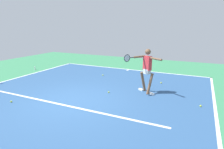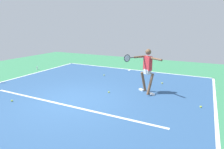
# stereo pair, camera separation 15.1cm
# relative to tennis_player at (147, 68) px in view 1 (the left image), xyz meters

# --- Properties ---
(ground_plane) EXTENTS (21.08, 21.08, 0.00)m
(ground_plane) POSITION_rel_tennis_player_xyz_m (2.18, 2.06, -1.07)
(ground_plane) COLOR #388456
(court_surface) EXTENTS (9.63, 11.90, 0.00)m
(court_surface) POSITION_rel_tennis_player_xyz_m (2.18, 2.06, -1.07)
(court_surface) COLOR #2D5484
(court_surface) RESTS_ON ground_plane
(court_line_baseline_near) EXTENTS (9.63, 0.10, 0.01)m
(court_line_baseline_near) POSITION_rel_tennis_player_xyz_m (2.18, -3.84, -1.07)
(court_line_baseline_near) COLOR white
(court_line_baseline_near) RESTS_ON ground_plane
(court_line_sideline_left) EXTENTS (0.10, 11.90, 0.01)m
(court_line_sideline_left) POSITION_rel_tennis_player_xyz_m (-2.58, 2.06, -1.07)
(court_line_sideline_left) COLOR white
(court_line_sideline_left) RESTS_ON ground_plane
(court_line_service) EXTENTS (7.22, 0.10, 0.01)m
(court_line_service) POSITION_rel_tennis_player_xyz_m (2.18, 2.53, -1.07)
(court_line_service) COLOR white
(court_line_service) RESTS_ON ground_plane
(court_line_centre_mark) EXTENTS (0.10, 0.30, 0.01)m
(court_line_centre_mark) POSITION_rel_tennis_player_xyz_m (2.18, -3.64, -1.07)
(court_line_centre_mark) COLOR white
(court_line_centre_mark) RESTS_ON ground_plane
(tennis_player) EXTENTS (1.36, 1.11, 1.85)m
(tennis_player) POSITION_rel_tennis_player_xyz_m (0.00, 0.00, 0.00)
(tennis_player) COLOR brown
(tennis_player) RESTS_ON ground_plane
(tennis_ball_by_baseline) EXTENTS (0.07, 0.07, 0.07)m
(tennis_ball_by_baseline) POSITION_rel_tennis_player_xyz_m (4.17, 3.16, -1.04)
(tennis_ball_by_baseline) COLOR #C6E53D
(tennis_ball_by_baseline) RESTS_ON ground_plane
(tennis_ball_far_corner) EXTENTS (0.07, 0.07, 0.07)m
(tennis_ball_far_corner) POSITION_rel_tennis_player_xyz_m (-2.13, 0.61, -1.04)
(tennis_ball_far_corner) COLOR #CCE033
(tennis_ball_far_corner) RESTS_ON ground_plane
(tennis_ball_near_player) EXTENTS (0.07, 0.07, 0.07)m
(tennis_ball_near_player) POSITION_rel_tennis_player_xyz_m (1.39, 0.70, -1.04)
(tennis_ball_near_player) COLOR #CCE033
(tennis_ball_near_player) RESTS_ON ground_plane
(tennis_ball_near_service_line) EXTENTS (0.07, 0.07, 0.07)m
(tennis_ball_near_service_line) POSITION_rel_tennis_player_xyz_m (-0.33, -1.61, -1.04)
(tennis_ball_near_service_line) COLOR yellow
(tennis_ball_near_service_line) RESTS_ON ground_plane
(tennis_ball_by_sideline) EXTENTS (0.07, 0.07, 0.07)m
(tennis_ball_by_sideline) POSITION_rel_tennis_player_xyz_m (2.95, -1.71, -1.04)
(tennis_ball_by_sideline) COLOR #C6E53D
(tennis_ball_by_sideline) RESTS_ON ground_plane
(water_bottle) EXTENTS (0.07, 0.07, 0.22)m
(water_bottle) POSITION_rel_tennis_player_xyz_m (7.57, -1.14, -0.96)
(water_bottle) COLOR white
(water_bottle) RESTS_ON ground_plane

